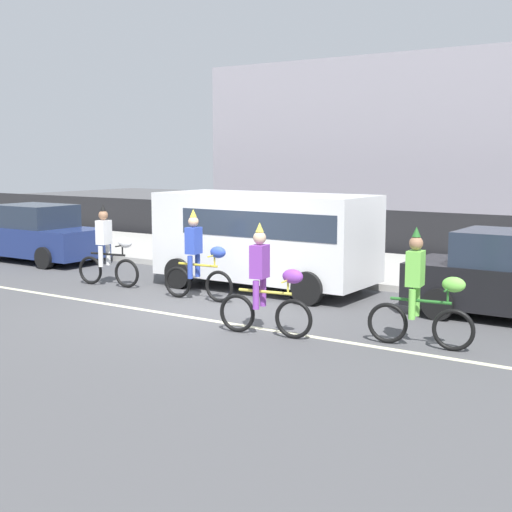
# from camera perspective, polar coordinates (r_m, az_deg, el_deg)

# --- Properties ---
(ground_plane) EXTENTS (80.00, 80.00, 0.00)m
(ground_plane) POSITION_cam_1_polar(r_m,az_deg,el_deg) (14.06, -4.79, -4.41)
(ground_plane) COLOR #4C4C4F
(road_centre_line) EXTENTS (36.00, 0.14, 0.01)m
(road_centre_line) POSITION_cam_1_polar(r_m,az_deg,el_deg) (13.68, -6.10, -4.76)
(road_centre_line) COLOR beige
(road_centre_line) RESTS_ON ground
(sidewalk_curb) EXTENTS (60.00, 5.00, 0.15)m
(sidewalk_curb) POSITION_cam_1_polar(r_m,az_deg,el_deg) (19.47, 7.22, -0.77)
(sidewalk_curb) COLOR #ADAAA3
(sidewalk_curb) RESTS_ON ground
(fence_line) EXTENTS (40.00, 0.08, 1.40)m
(fence_line) POSITION_cam_1_polar(r_m,az_deg,el_deg) (22.00, 10.64, 1.80)
(fence_line) COLOR black
(fence_line) RESTS_ON ground
(parade_cyclist_zebra) EXTENTS (1.71, 0.51, 1.92)m
(parade_cyclist_zebra) POSITION_cam_1_polar(r_m,az_deg,el_deg) (16.93, -11.74, 0.44)
(parade_cyclist_zebra) COLOR black
(parade_cyclist_zebra) RESTS_ON ground
(parade_cyclist_cobalt) EXTENTS (1.72, 0.50, 1.92)m
(parade_cyclist_cobalt) POSITION_cam_1_polar(r_m,az_deg,el_deg) (14.99, -4.64, -0.37)
(parade_cyclist_cobalt) COLOR black
(parade_cyclist_cobalt) RESTS_ON ground
(parade_cyclist_purple) EXTENTS (1.71, 0.52, 1.92)m
(parade_cyclist_purple) POSITION_cam_1_polar(r_m,az_deg,el_deg) (11.97, 0.78, -2.46)
(parade_cyclist_purple) COLOR black
(parade_cyclist_purple) RESTS_ON ground
(parade_cyclist_lime) EXTENTS (1.72, 0.51, 1.92)m
(parade_cyclist_lime) POSITION_cam_1_polar(r_m,az_deg,el_deg) (11.53, 13.12, -3.07)
(parade_cyclist_lime) COLOR black
(parade_cyclist_lime) RESTS_ON ground
(parked_van_white) EXTENTS (5.00, 2.22, 2.18)m
(parked_van_white) POSITION_cam_1_polar(r_m,az_deg,el_deg) (16.08, 0.92, 1.79)
(parked_van_white) COLOR white
(parked_van_white) RESTS_ON ground
(parked_car_navy) EXTENTS (4.10, 1.92, 1.64)m
(parked_car_navy) POSITION_cam_1_polar(r_m,az_deg,el_deg) (21.49, -17.07, 1.65)
(parked_car_navy) COLOR navy
(parked_car_navy) RESTS_ON ground
(pedestrian_onlooker) EXTENTS (0.32, 0.20, 1.62)m
(pedestrian_onlooker) POSITION_cam_1_polar(r_m,az_deg,el_deg) (24.81, -6.27, 3.30)
(pedestrian_onlooker) COLOR #33333D
(pedestrian_onlooker) RESTS_ON sidewalk_curb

